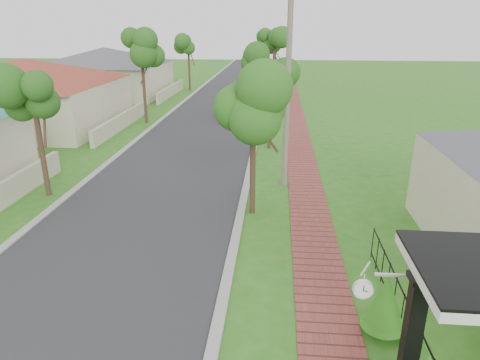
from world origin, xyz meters
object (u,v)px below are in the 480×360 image
at_px(porch_post, 411,340).
at_px(near_tree, 253,101).
at_px(station_clock, 365,288).
at_px(utility_pole, 288,87).
at_px(parked_car_red, 239,106).
at_px(parked_car_white, 251,81).

height_order(porch_post, near_tree, near_tree).
relative_size(porch_post, station_clock, 2.40).
height_order(near_tree, utility_pole, utility_pole).
relative_size(porch_post, utility_pole, 0.30).
relative_size(porch_post, parked_car_red, 0.54).
xyz_separation_m(parked_car_red, utility_pole, (3.30, -14.65, 3.52)).
bearing_deg(station_clock, utility_pole, 97.50).
height_order(parked_car_red, near_tree, near_tree).
bearing_deg(near_tree, parked_car_red, 96.69).
xyz_separation_m(parked_car_white, utility_pole, (3.30, -29.86, 3.50)).
height_order(parked_car_red, utility_pole, utility_pole).
bearing_deg(porch_post, utility_pole, 101.56).
distance_m(parked_car_white, station_clock, 40.74).
relative_size(near_tree, station_clock, 5.04).
bearing_deg(station_clock, parked_car_red, 100.54).
xyz_separation_m(parked_car_white, near_tree, (2.07, -32.86, 3.39)).
relative_size(utility_pole, station_clock, 8.12).
bearing_deg(porch_post, station_clock, 154.91).
xyz_separation_m(porch_post, parked_car_red, (-5.55, 25.65, -0.32)).
height_order(near_tree, station_clock, near_tree).
relative_size(parked_car_red, parked_car_white, 0.94).
distance_m(porch_post, parked_car_white, 41.23).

